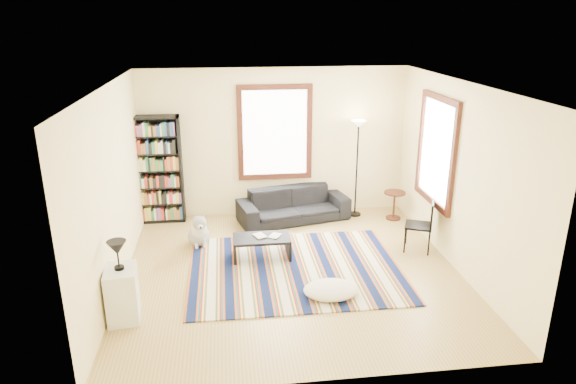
{
  "coord_description": "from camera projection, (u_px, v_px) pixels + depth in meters",
  "views": [
    {
      "loc": [
        -0.93,
        -6.92,
        3.68
      ],
      "look_at": [
        0.0,
        0.5,
        1.1
      ],
      "focal_mm": 32.0,
      "sensor_mm": 36.0,
      "label": 1
    }
  ],
  "objects": [
    {
      "name": "window_back",
      "position": [
        275.0,
        133.0,
        9.6
      ],
      "size": [
        1.2,
        0.06,
        1.6
      ],
      "primitive_type": "cube",
      "color": "white",
      "rests_on": "wall_back"
    },
    {
      "name": "floor_cushion",
      "position": [
        331.0,
        290.0,
        7.08
      ],
      "size": [
        0.78,
        0.59,
        0.19
      ],
      "primitive_type": "ellipsoid",
      "rotation": [
        0.0,
        0.0,
        -0.02
      ],
      "color": "silver",
      "rests_on": "floor"
    },
    {
      "name": "wall_back",
      "position": [
        275.0,
        142.0,
        9.74
      ],
      "size": [
        5.0,
        0.1,
        2.8
      ],
      "primitive_type": "cube",
      "color": "#F7F0A6",
      "rests_on": "floor"
    },
    {
      "name": "floor_lamp",
      "position": [
        357.0,
        169.0,
        9.69
      ],
      "size": [
        0.37,
        0.37,
        1.86
      ],
      "primitive_type": null,
      "rotation": [
        0.0,
        0.0,
        -0.27
      ],
      "color": "black",
      "rests_on": "floor"
    },
    {
      "name": "rug",
      "position": [
        295.0,
        269.0,
        7.85
      ],
      "size": [
        3.2,
        2.56,
        0.02
      ],
      "primitive_type": "cube",
      "color": "#0D1842",
      "rests_on": "floor"
    },
    {
      "name": "floor",
      "position": [
        292.0,
        274.0,
        7.82
      ],
      "size": [
        5.0,
        5.0,
        0.1
      ],
      "primitive_type": "cube",
      "color": "tan",
      "rests_on": "ground"
    },
    {
      "name": "wall_front",
      "position": [
        327.0,
        265.0,
        4.95
      ],
      "size": [
        5.0,
        0.1,
        2.8
      ],
      "primitive_type": "cube",
      "color": "#F7F0A6",
      "rests_on": "floor"
    },
    {
      "name": "bookshelf",
      "position": [
        157.0,
        170.0,
        9.39
      ],
      "size": [
        0.9,
        0.3,
        2.0
      ],
      "primitive_type": "cube",
      "color": "black",
      "rests_on": "floor"
    },
    {
      "name": "book_b",
      "position": [
        271.0,
        235.0,
        8.17
      ],
      "size": [
        0.24,
        0.26,
        0.02
      ],
      "primitive_type": "imported",
      "rotation": [
        0.0,
        0.0,
        -0.54
      ],
      "color": "beige",
      "rests_on": "coffee_table"
    },
    {
      "name": "ceiling",
      "position": [
        293.0,
        81.0,
        6.87
      ],
      "size": [
        5.0,
        5.0,
        0.1
      ],
      "primitive_type": "cube",
      "color": "white",
      "rests_on": "floor"
    },
    {
      "name": "wall_left",
      "position": [
        109.0,
        191.0,
        7.04
      ],
      "size": [
        0.1,
        5.0,
        2.8
      ],
      "primitive_type": "cube",
      "color": "#F7F0A6",
      "rests_on": "floor"
    },
    {
      "name": "side_table",
      "position": [
        394.0,
        205.0,
        9.72
      ],
      "size": [
        0.44,
        0.44,
        0.54
      ],
      "primitive_type": "cylinder",
      "rotation": [
        0.0,
        0.0,
        0.12
      ],
      "color": "#421C10",
      "rests_on": "floor"
    },
    {
      "name": "table_lamp",
      "position": [
        118.0,
        255.0,
        6.3
      ],
      "size": [
        0.29,
        0.29,
        0.38
      ],
      "primitive_type": null,
      "rotation": [
        0.0,
        0.0,
        0.26
      ],
      "color": "black",
      "rests_on": "white_cabinet"
    },
    {
      "name": "white_cabinet",
      "position": [
        122.0,
        294.0,
        6.47
      ],
      "size": [
        0.43,
        0.54,
        0.7
      ],
      "primitive_type": "cube",
      "rotation": [
        0.0,
        0.0,
        0.1
      ],
      "color": "silver",
      "rests_on": "floor"
    },
    {
      "name": "folding_chair",
      "position": [
        418.0,
        225.0,
        8.38
      ],
      "size": [
        0.54,
        0.53,
        0.86
      ],
      "primitive_type": "cube",
      "rotation": [
        0.0,
        0.0,
        -0.41
      ],
      "color": "black",
      "rests_on": "floor"
    },
    {
      "name": "dog",
      "position": [
        198.0,
        229.0,
        8.6
      ],
      "size": [
        0.51,
        0.64,
        0.58
      ],
      "primitive_type": null,
      "rotation": [
        0.0,
        0.0,
        0.18
      ],
      "color": "#ADADAD",
      "rests_on": "floor"
    },
    {
      "name": "wall_right",
      "position": [
        462.0,
        177.0,
        7.65
      ],
      "size": [
        0.1,
        5.0,
        2.8
      ],
      "primitive_type": "cube",
      "color": "#F7F0A6",
      "rests_on": "floor"
    },
    {
      "name": "window_right",
      "position": [
        436.0,
        151.0,
        8.32
      ],
      "size": [
        0.06,
        1.2,
        1.6
      ],
      "primitive_type": "cube",
      "color": "white",
      "rests_on": "wall_right"
    },
    {
      "name": "sofa",
      "position": [
        293.0,
        205.0,
        9.66
      ],
      "size": [
        1.25,
        2.18,
        0.6
      ],
      "primitive_type": "imported",
      "rotation": [
        0.0,
        0.0,
        0.23
      ],
      "color": "black",
      "rests_on": "floor"
    },
    {
      "name": "coffee_table",
      "position": [
        262.0,
        247.0,
        8.17
      ],
      "size": [
        0.95,
        0.6,
        0.36
      ],
      "primitive_type": "cube",
      "rotation": [
        0.0,
        0.0,
        0.11
      ],
      "color": "black",
      "rests_on": "floor"
    },
    {
      "name": "book_a",
      "position": [
        255.0,
        237.0,
        8.09
      ],
      "size": [
        0.26,
        0.23,
        0.02
      ],
      "primitive_type": "imported",
      "rotation": [
        0.0,
        0.0,
        0.4
      ],
      "color": "beige",
      "rests_on": "coffee_table"
    }
  ]
}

